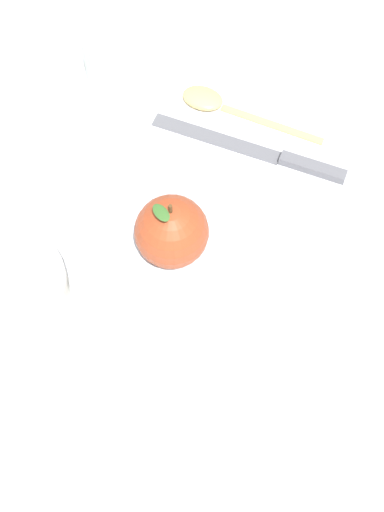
% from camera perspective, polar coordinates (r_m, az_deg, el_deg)
% --- Properties ---
extents(ground_plane, '(2.40, 2.40, 0.00)m').
position_cam_1_polar(ground_plane, '(0.70, -0.40, 0.62)').
color(ground_plane, silver).
extents(dinner_plate, '(0.24, 0.24, 0.02)m').
position_cam_1_polar(dinner_plate, '(0.68, 0.00, -0.43)').
color(dinner_plate, silver).
rests_on(dinner_plate, ground_plane).
extents(apple, '(0.07, 0.07, 0.08)m').
position_cam_1_polar(apple, '(0.65, -1.67, 1.99)').
color(apple, '#9E3D1E').
rests_on(apple, dinner_plate).
extents(side_bowl, '(0.12, 0.12, 0.03)m').
position_cam_1_polar(side_bowl, '(0.68, -15.39, -2.57)').
color(side_bowl, silver).
rests_on(side_bowl, ground_plane).
extents(cup, '(0.07, 0.07, 0.07)m').
position_cam_1_polar(cup, '(0.82, -6.33, 16.20)').
color(cup, '#B2C6B2').
rests_on(cup, ground_plane).
extents(knife, '(0.13, 0.20, 0.01)m').
position_cam_1_polar(knife, '(0.77, 6.06, 8.51)').
color(knife, '#59595E').
rests_on(knife, ground_plane).
extents(spoon, '(0.10, 0.16, 0.01)m').
position_cam_1_polar(spoon, '(0.81, 2.14, 12.51)').
color(spoon, '#D8B766').
rests_on(spoon, ground_plane).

